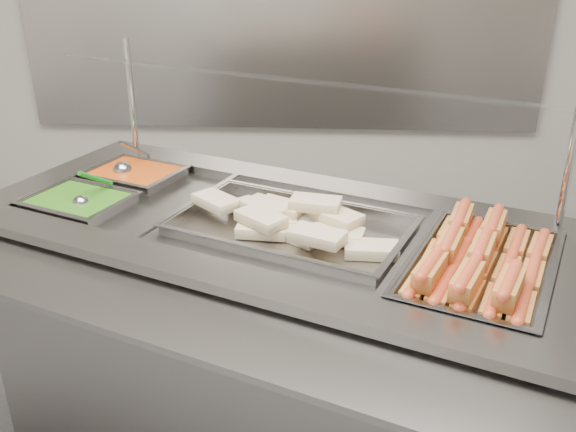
# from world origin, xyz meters

# --- Properties ---
(back_panel) EXTENTS (3.00, 0.04, 1.20)m
(back_panel) POSITION_xyz_m (0.00, 2.45, 1.20)
(back_panel) COLOR #9C9692
(back_panel) RESTS_ON ground
(steam_counter) EXTENTS (2.05, 1.49, 0.90)m
(steam_counter) POSITION_xyz_m (0.11, 0.46, 0.45)
(steam_counter) COLOR gray
(steam_counter) RESTS_ON ground
(tray_rail) EXTENTS (1.75, 1.01, 0.05)m
(tray_rail) POSITION_xyz_m (-0.09, -0.01, 0.85)
(tray_rail) COLOR gray
(tray_rail) RESTS_ON steam_counter
(sneeze_guard) EXTENTS (1.63, 0.91, 0.44)m
(sneeze_guard) POSITION_xyz_m (0.19, 0.66, 1.26)
(sneeze_guard) COLOR silver
(sneeze_guard) RESTS_ON steam_counter
(pan_hotdogs) EXTENTS (0.53, 0.64, 0.10)m
(pan_hotdogs) POSITION_xyz_m (0.68, 0.22, 0.85)
(pan_hotdogs) COLOR gray
(pan_hotdogs) RESTS_ON steam_counter
(pan_wraps) EXTENTS (0.78, 0.63, 0.07)m
(pan_wraps) POSITION_xyz_m (0.16, 0.44, 0.87)
(pan_wraps) COLOR gray
(pan_wraps) RESTS_ON steam_counter
(pan_beans) EXTENTS (0.37, 0.34, 0.10)m
(pan_beans) POSITION_xyz_m (-0.43, 0.84, 0.85)
(pan_beans) COLOR gray
(pan_beans) RESTS_ON steam_counter
(pan_peas) EXTENTS (0.37, 0.34, 0.10)m
(pan_peas) POSITION_xyz_m (-0.54, 0.58, 0.85)
(pan_peas) COLOR gray
(pan_peas) RESTS_ON steam_counter
(hotdogs_in_buns) EXTENTS (0.47, 0.58, 0.12)m
(hotdogs_in_buns) POSITION_xyz_m (0.67, 0.21, 0.90)
(hotdogs_in_buns) COLOR #AB6B23
(hotdogs_in_buns) RESTS_ON pan_hotdogs
(tortilla_wraps) EXTENTS (0.63, 0.43, 0.09)m
(tortilla_wraps) POSITION_xyz_m (0.15, 0.45, 0.90)
(tortilla_wraps) COLOR beige
(tortilla_wraps) RESTS_ON pan_wraps
(ladle) EXTENTS (0.10, 0.18, 0.15)m
(ladle) POSITION_xyz_m (-0.47, 0.85, 0.90)
(ladle) COLOR #AAAAAF
(ladle) RESTS_ON pan_beans
(serving_spoon) EXTENTS (0.09, 0.17, 0.14)m
(serving_spoon) POSITION_xyz_m (-0.51, 0.56, 0.90)
(serving_spoon) COLOR #AAAAAF
(serving_spoon) RESTS_ON pan_peas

